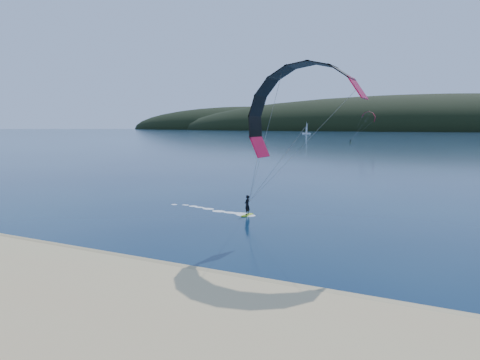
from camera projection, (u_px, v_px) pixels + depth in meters
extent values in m
plane|color=#071A37|center=(89.00, 291.00, 23.32)|extent=(1800.00, 1800.00, 0.00)
cube|color=#907B53|center=(144.00, 266.00, 27.30)|extent=(220.00, 2.50, 0.10)
ellipsoid|color=black|center=(416.00, 131.00, 683.17)|extent=(840.00, 280.00, 110.00)
ellipsoid|color=black|center=(243.00, 129.00, 884.22)|extent=(520.00, 220.00, 90.00)
cube|color=#ADE61B|center=(247.00, 215.00, 42.70)|extent=(0.59, 1.58, 0.09)
imported|color=black|center=(247.00, 205.00, 42.58)|extent=(0.50, 0.73, 1.91)
cylinder|color=gray|center=(275.00, 168.00, 37.42)|extent=(0.02, 0.02, 12.05)
cube|color=#ADE61B|center=(350.00, 143.00, 216.43)|extent=(0.79, 1.34, 0.07)
imported|color=black|center=(350.00, 141.00, 216.33)|extent=(0.81, 0.92, 1.58)
cylinder|color=gray|center=(360.00, 130.00, 211.86)|extent=(0.02, 0.02, 14.15)
cube|color=white|center=(306.00, 133.00, 432.98)|extent=(8.06, 2.85, 1.40)
cylinder|color=white|center=(306.00, 128.00, 432.30)|extent=(0.20, 0.20, 10.97)
cube|color=white|center=(307.00, 128.00, 433.52)|extent=(0.14, 2.59, 7.98)
cube|color=white|center=(306.00, 130.00, 431.11)|extent=(0.12, 2.00, 4.99)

